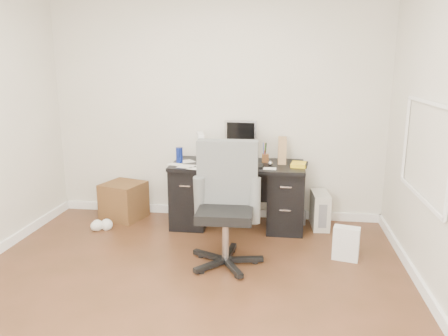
# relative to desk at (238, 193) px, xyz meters

# --- Properties ---
(ground) EXTENTS (4.00, 4.00, 0.00)m
(ground) POSITION_rel_desk_xyz_m (-0.30, -1.65, -0.40)
(ground) COLOR #422915
(ground) RESTS_ON ground
(room_shell) EXTENTS (4.02, 4.02, 2.71)m
(room_shell) POSITION_rel_desk_xyz_m (-0.27, -1.62, 1.26)
(room_shell) COLOR beige
(room_shell) RESTS_ON ground
(desk) EXTENTS (1.50, 0.70, 0.75)m
(desk) POSITION_rel_desk_xyz_m (0.00, 0.00, 0.00)
(desk) COLOR black
(desk) RESTS_ON ground
(loose_papers) EXTENTS (1.10, 0.60, 0.00)m
(loose_papers) POSITION_rel_desk_xyz_m (-0.20, -0.05, 0.35)
(loose_papers) COLOR silver
(loose_papers) RESTS_ON desk
(lcd_monitor) EXTENTS (0.39, 0.25, 0.47)m
(lcd_monitor) POSITION_rel_desk_xyz_m (0.01, 0.24, 0.59)
(lcd_monitor) COLOR #AEADB2
(lcd_monitor) RESTS_ON desk
(keyboard) EXTENTS (0.44, 0.18, 0.02)m
(keyboard) POSITION_rel_desk_xyz_m (0.08, -0.15, 0.36)
(keyboard) COLOR black
(keyboard) RESTS_ON desk
(computer_mouse) EXTENTS (0.06, 0.06, 0.06)m
(computer_mouse) POSITION_rel_desk_xyz_m (0.37, -0.06, 0.38)
(computer_mouse) COLOR #AEADB2
(computer_mouse) RESTS_ON desk
(travel_mug) EXTENTS (0.08, 0.08, 0.18)m
(travel_mug) POSITION_rel_desk_xyz_m (-0.67, -0.04, 0.44)
(travel_mug) COLOR navy
(travel_mug) RESTS_ON desk
(white_binder) EXTENTS (0.20, 0.30, 0.32)m
(white_binder) POSITION_rel_desk_xyz_m (-0.45, 0.11, 0.51)
(white_binder) COLOR white
(white_binder) RESTS_ON desk
(magazine_file) EXTENTS (0.13, 0.25, 0.29)m
(magazine_file) POSITION_rel_desk_xyz_m (0.50, 0.12, 0.49)
(magazine_file) COLOR #AB7A52
(magazine_file) RESTS_ON desk
(pen_cup) EXTENTS (0.10, 0.10, 0.23)m
(pen_cup) POSITION_rel_desk_xyz_m (0.31, 0.11, 0.46)
(pen_cup) COLOR #5A2E19
(pen_cup) RESTS_ON desk
(yellow_book) EXTENTS (0.20, 0.24, 0.04)m
(yellow_book) POSITION_rel_desk_xyz_m (0.69, -0.04, 0.37)
(yellow_book) COLOR yellow
(yellow_book) RESTS_ON desk
(paper_remote) EXTENTS (0.31, 0.26, 0.02)m
(paper_remote) POSITION_rel_desk_xyz_m (0.05, -0.26, 0.36)
(paper_remote) COLOR silver
(paper_remote) RESTS_ON desk
(office_chair) EXTENTS (0.68, 0.68, 1.16)m
(office_chair) POSITION_rel_desk_xyz_m (-0.00, -1.03, 0.18)
(office_chair) COLOR #535653
(office_chair) RESTS_ON ground
(pc_tower) EXTENTS (0.21, 0.42, 0.41)m
(pc_tower) POSITION_rel_desk_xyz_m (0.95, 0.09, -0.19)
(pc_tower) COLOR beige
(pc_tower) RESTS_ON ground
(shopping_bag) EXTENTS (0.28, 0.23, 0.33)m
(shopping_bag) POSITION_rel_desk_xyz_m (1.14, -0.77, -0.23)
(shopping_bag) COLOR silver
(shopping_bag) RESTS_ON ground
(wicker_basket) EXTENTS (0.56, 0.56, 0.45)m
(wicker_basket) POSITION_rel_desk_xyz_m (-1.41, 0.08, -0.18)
(wicker_basket) COLOR #4B3116
(wicker_basket) RESTS_ON ground
(desk_printer) EXTENTS (0.38, 0.36, 0.18)m
(desk_printer) POSITION_rel_desk_xyz_m (0.60, 0.17, -0.31)
(desk_printer) COLOR slate
(desk_printer) RESTS_ON ground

